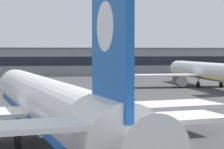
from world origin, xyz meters
The scene contains 5 objects.
taxiway_centreline centered at (0.00, 30.00, 0.00)m, with size 0.30×180.00×0.01m, color yellow.
airliner_foreground centered at (-1.25, 15.21, 3.37)m, with size 32.33×41.27×11.65m.
airliner_background centered at (32.79, 67.97, 3.29)m, with size 31.26×40.42×11.36m.
safety_cone_by_nose_gear centered at (0.39, 31.43, 0.26)m, with size 0.44×0.44×0.55m.
terminal_building centered at (9.14, 120.77, 4.40)m, with size 125.16×12.40×8.78m.
Camera 1 is at (-1.43, -20.45, 7.58)m, focal length 69.92 mm.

